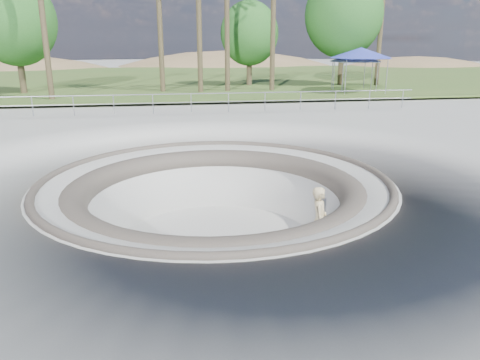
% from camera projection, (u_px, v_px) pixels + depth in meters
% --- Properties ---
extents(ground, '(180.00, 180.00, 0.00)m').
position_uv_depth(ground, '(215.00, 180.00, 13.64)').
color(ground, '#A9A8A3').
rests_on(ground, ground).
extents(skate_bowl, '(14.00, 14.00, 4.10)m').
position_uv_depth(skate_bowl, '(216.00, 238.00, 14.17)').
color(skate_bowl, '#A9A8A3').
rests_on(skate_bowl, ground).
extents(grass_strip, '(180.00, 36.00, 0.12)m').
position_uv_depth(grass_strip, '(179.00, 78.00, 45.72)').
color(grass_strip, '#3E5E25').
rests_on(grass_strip, ground).
extents(distant_hills, '(103.20, 45.00, 28.60)m').
position_uv_depth(distant_hills, '(201.00, 115.00, 70.28)').
color(distant_hills, brown).
rests_on(distant_hills, ground).
extents(safety_railing, '(25.00, 0.06, 1.03)m').
position_uv_depth(safety_railing, '(191.00, 103.00, 24.79)').
color(safety_railing, gray).
rests_on(safety_railing, ground).
extents(skateboard, '(0.75, 0.34, 0.08)m').
position_uv_depth(skateboard, '(317.00, 254.00, 13.13)').
color(skateboard, '#91613A').
rests_on(skateboard, ground).
extents(skater, '(0.66, 0.82, 1.95)m').
position_uv_depth(skater, '(319.00, 221.00, 12.85)').
color(skater, tan).
rests_on(skater, skateboard).
extents(canopy_white, '(5.35, 5.35, 2.70)m').
position_uv_depth(canopy_white, '(355.00, 57.00, 34.09)').
color(canopy_white, gray).
rests_on(canopy_white, ground).
extents(canopy_blue, '(6.10, 6.10, 3.09)m').
position_uv_depth(canopy_blue, '(361.00, 53.00, 32.88)').
color(canopy_blue, gray).
rests_on(canopy_blue, ground).
extents(bushy_tree_left, '(5.48, 4.98, 7.91)m').
position_uv_depth(bushy_tree_left, '(15.00, 21.00, 31.55)').
color(bushy_tree_left, brown).
rests_on(bushy_tree_left, ground).
extents(bushy_tree_mid, '(4.67, 4.24, 6.73)m').
position_uv_depth(bushy_tree_mid, '(249.00, 34.00, 37.54)').
color(bushy_tree_mid, brown).
rests_on(bushy_tree_mid, ground).
extents(bushy_tree_right, '(6.26, 5.69, 9.03)m').
position_uv_depth(bushy_tree_right, '(344.00, 15.00, 37.29)').
color(bushy_tree_right, brown).
rests_on(bushy_tree_right, ground).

